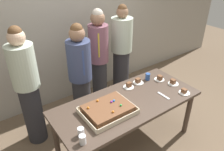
# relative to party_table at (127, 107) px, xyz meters

# --- Properties ---
(ground_plane) EXTENTS (12.00, 12.00, 0.00)m
(ground_plane) POSITION_rel_party_table_xyz_m (0.00, 0.00, -0.66)
(ground_plane) COLOR brown
(interior_back_panel) EXTENTS (8.00, 0.12, 3.00)m
(interior_back_panel) POSITION_rel_party_table_xyz_m (0.00, 1.60, 0.84)
(interior_back_panel) COLOR #9E998E
(interior_back_panel) RESTS_ON ground_plane
(party_table) EXTENTS (1.91, 0.83, 0.74)m
(party_table) POSITION_rel_party_table_xyz_m (0.00, 0.00, 0.00)
(party_table) COLOR #47382D
(party_table) RESTS_ON ground_plane
(sheet_cake) EXTENTS (0.60, 0.46, 0.12)m
(sheet_cake) POSITION_rel_party_table_xyz_m (-0.33, -0.04, 0.13)
(sheet_cake) COLOR beige
(sheet_cake) RESTS_ON party_table
(plated_slice_near_left) EXTENTS (0.15, 0.15, 0.08)m
(plated_slice_near_left) POSITION_rel_party_table_xyz_m (0.71, 0.13, 0.11)
(plated_slice_near_left) COLOR white
(plated_slice_near_left) RESTS_ON party_table
(plated_slice_near_right) EXTENTS (0.15, 0.15, 0.07)m
(plated_slice_near_right) POSITION_rel_party_table_xyz_m (0.41, 0.25, 0.11)
(plated_slice_near_right) COLOR white
(plated_slice_near_right) RESTS_ON party_table
(plated_slice_far_left) EXTENTS (0.15, 0.15, 0.07)m
(plated_slice_far_left) POSITION_rel_party_table_xyz_m (0.79, -0.06, 0.11)
(plated_slice_far_left) COLOR white
(plated_slice_far_left) RESTS_ON party_table
(plated_slice_far_right) EXTENTS (0.15, 0.15, 0.08)m
(plated_slice_far_right) POSITION_rel_party_table_xyz_m (0.22, 0.24, 0.11)
(plated_slice_far_right) COLOR white
(plated_slice_far_right) RESTS_ON party_table
(plated_slice_center_front) EXTENTS (0.15, 0.15, 0.06)m
(plated_slice_center_front) POSITION_rel_party_table_xyz_m (0.73, -0.30, 0.11)
(plated_slice_center_front) COLOR white
(plated_slice_center_front) RESTS_ON party_table
(drink_cup_nearest) EXTENTS (0.07, 0.07, 0.10)m
(drink_cup_nearest) POSITION_rel_party_table_xyz_m (-0.80, -0.28, 0.14)
(drink_cup_nearest) COLOR white
(drink_cup_nearest) RESTS_ON party_table
(drink_cup_middle) EXTENTS (0.07, 0.07, 0.10)m
(drink_cup_middle) POSITION_rel_party_table_xyz_m (-0.76, -0.18, 0.14)
(drink_cup_middle) COLOR white
(drink_cup_middle) RESTS_ON party_table
(drink_cup_far_end) EXTENTS (0.07, 0.07, 0.10)m
(drink_cup_far_end) POSITION_rel_party_table_xyz_m (0.58, 0.24, 0.14)
(drink_cup_far_end) COLOR #2D5199
(drink_cup_far_end) RESTS_ON party_table
(cake_server_utensil) EXTENTS (0.03, 0.20, 0.01)m
(cake_server_utensil) POSITION_rel_party_table_xyz_m (0.46, -0.19, 0.09)
(cake_server_utensil) COLOR silver
(cake_server_utensil) RESTS_ON party_table
(person_serving_front) EXTENTS (0.36, 0.36, 1.68)m
(person_serving_front) POSITION_rel_party_table_xyz_m (0.70, 1.03, 0.21)
(person_serving_front) COLOR #28282D
(person_serving_front) RESTS_ON ground_plane
(person_green_shirt_behind) EXTENTS (0.31, 0.31, 1.69)m
(person_green_shirt_behind) POSITION_rel_party_table_xyz_m (0.22, 1.00, 0.24)
(person_green_shirt_behind) COLOR #28282D
(person_green_shirt_behind) RESTS_ON ground_plane
(person_striped_tie_right) EXTENTS (0.33, 0.33, 1.69)m
(person_striped_tie_right) POSITION_rel_party_table_xyz_m (-0.97, 0.83, 0.22)
(person_striped_tie_right) COLOR #28282D
(person_striped_tie_right) RESTS_ON ground_plane
(person_far_right_suit) EXTENTS (0.33, 0.33, 1.62)m
(person_far_right_suit) POSITION_rel_party_table_xyz_m (-0.26, 0.73, 0.19)
(person_far_right_suit) COLOR #28282D
(person_far_right_suit) RESTS_ON ground_plane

